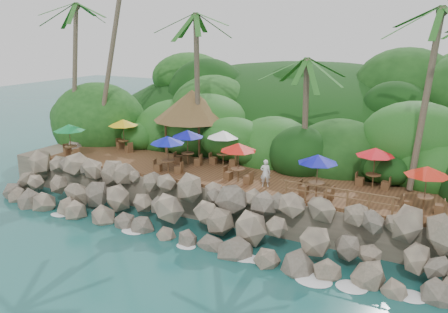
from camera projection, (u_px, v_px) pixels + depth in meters
The scene contains 12 objects.
ground at pixel (171, 244), 25.32m from camera, with size 140.00×140.00×0.00m, color #19514F.
land_base at pixel (282, 156), 38.66m from camera, with size 32.00×25.20×2.10m, color gray.
jungle_hill at pixel (310, 149), 45.32m from camera, with size 44.80×28.00×15.40m, color #143811.
seawall at pixel (191, 211), 26.72m from camera, with size 29.00×4.00×2.30m, color gray, non-canonical shape.
terrace at pixel (224, 175), 29.85m from camera, with size 26.00×5.00×0.20m, color brown.
jungle_foliage at pixel (277, 171), 38.08m from camera, with size 44.00×16.00×12.00m, color #143811, non-canonical shape.
foam_line at pixel (174, 241), 25.57m from camera, with size 25.20×0.80×0.06m.
palms at pixel (244, 8), 29.70m from camera, with size 34.67×6.57×14.63m.
palapa at pixel (192, 105), 34.12m from camera, with size 5.63×5.63×4.60m.
dining_clusters at pixel (224, 144), 29.18m from camera, with size 25.46×5.38×2.36m.
railing at pixel (337, 195), 24.12m from camera, with size 6.10×0.10×1.00m.
waiter at pixel (265, 173), 27.11m from camera, with size 0.59×0.39×1.63m, color silver.
Camera 1 is at (13.44, -19.13, 11.14)m, focal length 37.92 mm.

